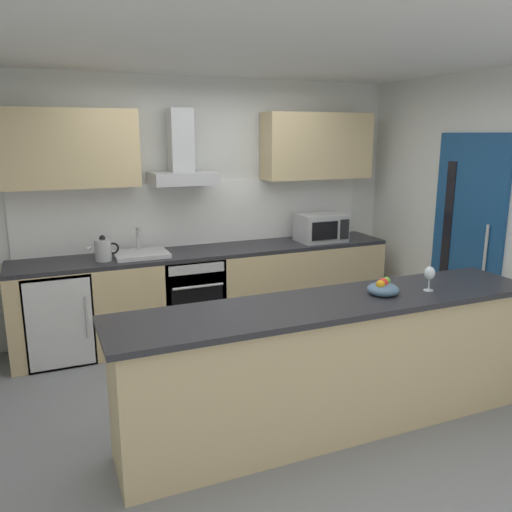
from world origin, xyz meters
TOP-DOWN VIEW (x-y plane):
  - ground at (0.00, 0.00)m, footprint 5.35×4.43m
  - ceiling at (0.00, 0.00)m, footprint 5.35×4.43m
  - wall_back at (0.00, 1.78)m, footprint 5.35×0.12m
  - wall_right at (2.23, 0.00)m, footprint 0.12×4.43m
  - backsplash_tile at (0.00, 1.71)m, footprint 3.70×0.02m
  - counter_back at (0.00, 1.40)m, footprint 3.83×0.60m
  - counter_island at (0.21, -0.63)m, footprint 3.06×0.64m
  - upper_cabinets at (0.00, 1.55)m, footprint 3.78×0.32m
  - side_door at (2.16, 0.20)m, footprint 0.08×0.85m
  - oven at (-0.25, 1.37)m, footprint 0.60×0.62m
  - refrigerator at (-1.49, 1.37)m, footprint 0.58×0.60m
  - microwave at (1.23, 1.34)m, footprint 0.50×0.38m
  - sink at (-0.71, 1.38)m, footprint 0.50×0.40m
  - kettle at (-1.06, 1.34)m, footprint 0.29×0.15m
  - range_hood at (-0.25, 1.50)m, footprint 0.62×0.45m
  - wine_glass at (0.94, -0.70)m, footprint 0.08×0.08m
  - fruit_bowl at (0.59, -0.64)m, footprint 0.22×0.22m

SIDE VIEW (x-z plane):
  - ground at x=0.00m, z-range -0.02..0.00m
  - refrigerator at x=-1.49m, z-range 0.00..0.85m
  - counter_back at x=0.00m, z-range 0.00..0.90m
  - oven at x=-0.25m, z-range 0.06..0.86m
  - counter_island at x=0.21m, z-range 0.01..0.96m
  - sink at x=-0.71m, z-range 0.80..1.06m
  - fruit_bowl at x=0.59m, z-range 0.93..1.06m
  - kettle at x=-1.06m, z-range 0.89..1.13m
  - side_door at x=2.16m, z-range 0.00..2.05m
  - microwave at x=1.23m, z-range 0.90..1.20m
  - wine_glass at x=0.94m, z-range 0.99..1.16m
  - backsplash_tile at x=0.00m, z-range 0.90..1.56m
  - wall_back at x=0.00m, z-range 0.00..2.60m
  - wall_right at x=2.23m, z-range 0.00..2.60m
  - range_hood at x=-0.25m, z-range 1.43..2.15m
  - upper_cabinets at x=0.00m, z-range 1.56..2.26m
  - ceiling at x=0.00m, z-range 2.60..2.62m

